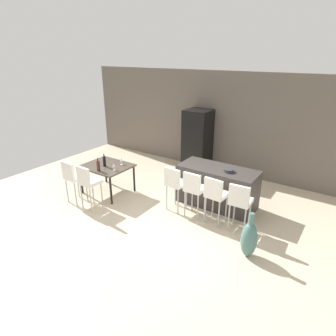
# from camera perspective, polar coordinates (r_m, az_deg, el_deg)

# --- Properties ---
(ground_plane) EXTENTS (10.00, 10.00, 0.00)m
(ground_plane) POSITION_cam_1_polar(r_m,az_deg,el_deg) (6.52, 0.27, -9.21)
(ground_plane) COLOR beige
(back_wall) EXTENTS (10.00, 0.12, 2.90)m
(back_wall) POSITION_cam_1_polar(r_m,az_deg,el_deg) (8.56, 12.16, 8.45)
(back_wall) COLOR #665B51
(back_wall) RESTS_ON ground_plane
(kitchen_island) EXTENTS (1.80, 0.78, 0.92)m
(kitchen_island) POSITION_cam_1_polar(r_m,az_deg,el_deg) (6.83, 9.61, -3.63)
(kitchen_island) COLOR #383330
(kitchen_island) RESTS_ON ground_plane
(bar_chair_left) EXTENTS (0.43, 0.43, 1.05)m
(bar_chair_left) POSITION_cam_1_polar(r_m,az_deg,el_deg) (6.40, 1.40, -2.77)
(bar_chair_left) COLOR white
(bar_chair_left) RESTS_ON ground_plane
(bar_chair_middle) EXTENTS (0.40, 0.40, 1.05)m
(bar_chair_middle) POSITION_cam_1_polar(r_m,az_deg,el_deg) (6.17, 5.15, -3.81)
(bar_chair_middle) COLOR white
(bar_chair_middle) RESTS_ON ground_plane
(bar_chair_right) EXTENTS (0.43, 0.43, 1.05)m
(bar_chair_right) POSITION_cam_1_polar(r_m,az_deg,el_deg) (5.98, 9.31, -4.93)
(bar_chair_right) COLOR white
(bar_chair_right) RESTS_ON ground_plane
(bar_chair_far) EXTENTS (0.42, 0.42, 1.05)m
(bar_chair_far) POSITION_cam_1_polar(r_m,az_deg,el_deg) (5.81, 13.99, -6.17)
(bar_chair_far) COLOR white
(bar_chair_far) RESTS_ON ground_plane
(dining_table) EXTENTS (1.15, 0.95, 0.74)m
(dining_table) POSITION_cam_1_polar(r_m,az_deg,el_deg) (7.40, -11.91, 0.01)
(dining_table) COLOR #4C4238
(dining_table) RESTS_ON ground_plane
(dining_chair_near) EXTENTS (0.41, 0.41, 1.05)m
(dining_chair_near) POSITION_cam_1_polar(r_m,az_deg,el_deg) (7.08, -18.23, -1.41)
(dining_chair_near) COLOR white
(dining_chair_near) RESTS_ON ground_plane
(dining_chair_far) EXTENTS (0.42, 0.42, 1.05)m
(dining_chair_far) POSITION_cam_1_polar(r_m,az_deg,el_deg) (6.70, -15.49, -2.41)
(dining_chair_far) COLOR white
(dining_chair_far) RESTS_ON ground_plane
(wine_bottle_middle) EXTENTS (0.07, 0.07, 0.32)m
(wine_bottle_middle) POSITION_cam_1_polar(r_m,az_deg,el_deg) (7.28, -12.40, 1.29)
(wine_bottle_middle) COLOR black
(wine_bottle_middle) RESTS_ON dining_table
(wine_bottle_inner) EXTENTS (0.08, 0.08, 0.32)m
(wine_bottle_inner) POSITION_cam_1_polar(r_m,az_deg,el_deg) (7.03, -13.54, 0.41)
(wine_bottle_inner) COLOR #471E19
(wine_bottle_inner) RESTS_ON dining_table
(wine_glass_left) EXTENTS (0.07, 0.07, 0.17)m
(wine_glass_left) POSITION_cam_1_polar(r_m,az_deg,el_deg) (7.32, -9.17, 1.59)
(wine_glass_left) COLOR silver
(wine_glass_left) RESTS_ON dining_table
(wine_glass_right) EXTENTS (0.07, 0.07, 0.17)m
(wine_glass_right) POSITION_cam_1_polar(r_m,az_deg,el_deg) (7.00, -10.62, 0.54)
(wine_glass_right) COLOR silver
(wine_glass_right) RESTS_ON dining_table
(refrigerator) EXTENTS (0.72, 0.68, 1.84)m
(refrigerator) POSITION_cam_1_polar(r_m,az_deg,el_deg) (8.64, 5.79, 5.31)
(refrigerator) COLOR black
(refrigerator) RESTS_ON ground_plane
(fruit_bowl) EXTENTS (0.22, 0.22, 0.07)m
(fruit_bowl) POSITION_cam_1_polar(r_m,az_deg,el_deg) (6.47, 11.86, -0.47)
(fruit_bowl) COLOR #333338
(fruit_bowl) RESTS_ON kitchen_island
(floor_vase) EXTENTS (0.29, 0.29, 0.86)m
(floor_vase) POSITION_cam_1_polar(r_m,az_deg,el_deg) (5.37, 15.63, -13.33)
(floor_vase) COLOR #47706B
(floor_vase) RESTS_ON ground_plane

